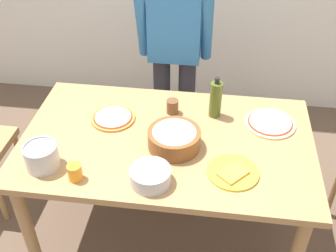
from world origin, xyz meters
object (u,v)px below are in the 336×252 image
popcorn_bowl (174,137)px  cup_orange (75,172)px  dining_table (167,151)px  olive_oil_bottle (216,99)px  pizza_cooked_on_tray (113,118)px  person_cook (175,45)px  cup_small_brown (172,106)px  steel_pot (42,156)px  mixing_bowl_steel (150,176)px  pizza_raw_on_board (270,123)px  plate_with_slice (233,172)px

popcorn_bowl → cup_orange: size_ratio=3.29×
dining_table → popcorn_bowl: 0.17m
popcorn_bowl → olive_oil_bottle: size_ratio=1.09×
pizza_cooked_on_tray → popcorn_bowl: popcorn_bowl is taller
person_cook → popcorn_bowl: 0.83m
pizza_cooked_on_tray → cup_small_brown: bearing=18.6°
steel_pot → cup_small_brown: (0.59, 0.54, -0.02)m
person_cook → cup_small_brown: bearing=-84.7°
mixing_bowl_steel → steel_pot: steel_pot is taller
dining_table → pizza_raw_on_board: (0.57, 0.21, 0.10)m
mixing_bowl_steel → olive_oil_bottle: size_ratio=0.78×
pizza_cooked_on_tray → cup_orange: (-0.07, -0.50, 0.03)m
dining_table → olive_oil_bottle: 0.41m
person_cook → cup_orange: person_cook is taller
dining_table → mixing_bowl_steel: 0.36m
plate_with_slice → mixing_bowl_steel: size_ratio=1.30×
plate_with_slice → pizza_raw_on_board: bearing=64.4°
popcorn_bowl → cup_small_brown: 0.31m
mixing_bowl_steel → steel_pot: bearing=175.9°
plate_with_slice → mixing_bowl_steel: (-0.40, -0.11, 0.03)m
dining_table → pizza_cooked_on_tray: (-0.33, 0.14, 0.10)m
person_cook → mixing_bowl_steel: person_cook is taller
popcorn_bowl → cup_orange: bearing=-145.8°
person_cook → mixing_bowl_steel: size_ratio=8.10×
cup_small_brown → mixing_bowl_steel: bearing=-93.1°
dining_table → popcorn_bowl: (0.05, -0.06, 0.15)m
pizza_cooked_on_tray → plate_with_slice: (0.70, -0.36, -0.00)m
olive_oil_bottle → cup_orange: 0.90m
dining_table → cup_small_brown: size_ratio=18.82×
steel_pot → cup_small_brown: steel_pot is taller
pizza_cooked_on_tray → plate_with_slice: 0.78m
pizza_cooked_on_tray → olive_oil_bottle: olive_oil_bottle is taller
plate_with_slice → olive_oil_bottle: 0.50m
dining_table → cup_orange: size_ratio=18.82×
pizza_raw_on_board → steel_pot: 1.26m
olive_oil_bottle → popcorn_bowl: bearing=-122.9°
dining_table → popcorn_bowl: size_ratio=5.71×
pizza_cooked_on_tray → cup_orange: size_ratio=3.01×
pizza_cooked_on_tray → steel_pot: (-0.26, -0.43, 0.06)m
steel_pot → olive_oil_bottle: bearing=33.3°
person_cook → plate_with_slice: 1.08m
popcorn_bowl → steel_pot: steel_pot is taller
mixing_bowl_steel → cup_orange: (-0.37, -0.03, 0.00)m
pizza_cooked_on_tray → steel_pot: 0.50m
cup_small_brown → person_cook: bearing=95.3°
person_cook → pizza_cooked_on_tray: 0.70m
dining_table → olive_oil_bottle: size_ratio=6.25×
pizza_cooked_on_tray → dining_table: bearing=-22.2°
plate_with_slice → olive_oil_bottle: olive_oil_bottle is taller
plate_with_slice → popcorn_bowl: (-0.31, 0.17, 0.05)m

